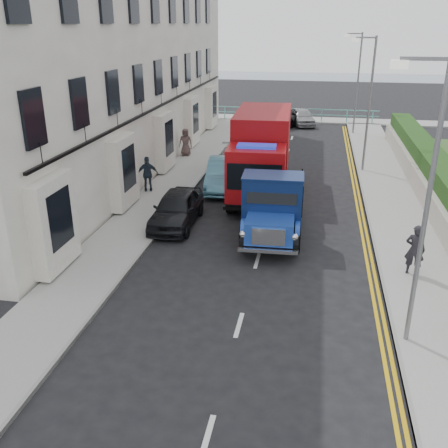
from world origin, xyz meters
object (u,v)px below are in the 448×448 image
lamp_mid (368,97)px  lamp_far (356,78)px  pedestrian_east_near (415,250)px  bedford_lorry (272,211)px  parked_car_front (177,208)px  lamp_near (423,194)px  red_lorry (261,152)px

lamp_mid → lamp_far: bearing=90.0°
lamp_mid → pedestrian_east_near: size_ratio=4.19×
bedford_lorry → lamp_far: bearing=76.9°
lamp_far → parked_car_front: size_ratio=1.73×
lamp_mid → lamp_far: size_ratio=1.00×
lamp_mid → bedford_lorry: lamp_mid is taller
lamp_near → lamp_far: same height
parked_car_front → pedestrian_east_near: (8.60, -2.97, 0.27)m
pedestrian_east_near → lamp_far: bearing=-72.0°
lamp_near → bedford_lorry: 7.54m
red_lorry → lamp_mid: bearing=40.5°
lamp_near → parked_car_front: lamp_near is taller
lamp_mid → bedford_lorry: (-3.88, -10.18, -2.82)m
red_lorry → pedestrian_east_near: (5.78, -7.65, -1.05)m
bedford_lorry → red_lorry: bearing=98.6°
bedford_lorry → red_lorry: 5.74m
parked_car_front → pedestrian_east_near: size_ratio=2.42×
lamp_near → red_lorry: bearing=113.5°
lamp_mid → bedford_lorry: bearing=-110.9°
bedford_lorry → parked_car_front: bedford_lorry is taller
lamp_mid → lamp_near: bearing=-90.0°
lamp_near → parked_car_front: bearing=139.2°
red_lorry → parked_car_front: bearing=-123.5°
lamp_near → pedestrian_east_near: (0.83, 3.74, -3.04)m
red_lorry → bedford_lorry: bearing=-81.5°
red_lorry → parked_car_front: 5.62m
lamp_near → bedford_lorry: size_ratio=1.27×
red_lorry → parked_car_front: size_ratio=1.81×
red_lorry → pedestrian_east_near: bearing=-55.3°
bedford_lorry → lamp_near: bearing=-58.5°
lamp_mid → red_lorry: bearing=-137.1°
lamp_mid → red_lorry: lamp_mid is taller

